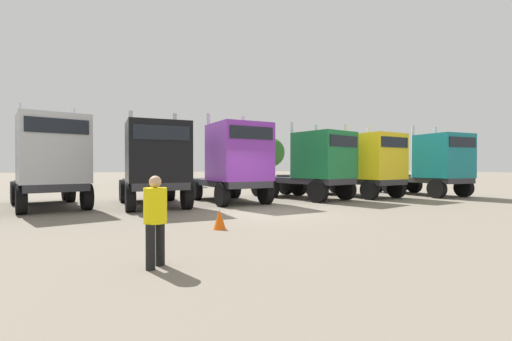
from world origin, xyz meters
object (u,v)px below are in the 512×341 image
Objects in this scene: visitor_in_hivis at (155,215)px; semi_truck_silver at (51,161)px; semi_truck_black at (155,164)px; semi_truck_purple at (234,162)px; semi_truck_yellow at (367,165)px; semi_truck_teal at (434,164)px; semi_truck_green at (315,164)px; traffic_cone_near at (220,219)px.

semi_truck_silver is at bearing -31.22° from visitor_in_hivis.
semi_truck_silver is at bearing -106.34° from semi_truck_black.
semi_truck_purple is (7.75, -0.52, -0.01)m from semi_truck_silver.
semi_truck_black reaches higher than semi_truck_yellow.
semi_truck_teal is at bearing 86.25° from semi_truck_black.
semi_truck_purple is 0.97× the size of semi_truck_green.
semi_truck_teal reaches higher than visitor_in_hivis.
traffic_cone_near is at bearing -64.32° from semi_truck_green.
semi_truck_yellow is at bearing 89.96° from semi_truck_black.
visitor_in_hivis is at bearing -32.66° from semi_truck_purple.
semi_truck_teal reaches higher than traffic_cone_near.
semi_truck_yellow is at bearing -102.66° from semi_truck_teal.
semi_truck_teal is 10.59× the size of traffic_cone_near.
semi_truck_yellow is at bearing -101.44° from visitor_in_hivis.
semi_truck_black is at bearing 102.02° from traffic_cone_near.
semi_truck_green is at bearing 43.11° from traffic_cone_near.
visitor_in_hivis is at bearing -7.95° from semi_truck_black.
semi_truck_teal is at bearing 70.57° from semi_truck_silver.
visitor_in_hivis reaches higher than traffic_cone_near.
semi_truck_purple is at bearing 92.90° from semi_truck_black.
semi_truck_silver reaches higher than semi_truck_yellow.
visitor_in_hivis is at bearing -61.68° from semi_truck_yellow.
semi_truck_yellow is (15.78, -0.23, -0.14)m from semi_truck_silver.
semi_truck_black is at bearing -103.58° from semi_truck_green.
visitor_in_hivis is at bearing -60.27° from semi_truck_green.
semi_truck_black is 11.74m from semi_truck_yellow.
visitor_in_hivis is (-8.95, -9.65, -0.95)m from semi_truck_green.
semi_truck_yellow reaches higher than visitor_in_hivis.
traffic_cone_near is at bearing 8.54° from semi_truck_black.
traffic_cone_near is (-6.97, -6.52, -1.60)m from semi_truck_green.
semi_truck_silver is 15.78m from semi_truck_yellow.
traffic_cone_near is at bearing -28.58° from semi_truck_purple.
semi_truck_silver reaches higher than semi_truck_black.
semi_truck_teal reaches higher than semi_truck_green.
visitor_in_hivis is 3.76m from traffic_cone_near.
visitor_in_hivis is at bearing 1.91° from semi_truck_silver.
semi_truck_teal is at bearing 21.83° from traffic_cone_near.
semi_truck_silver is at bearing -95.18° from semi_truck_teal.
semi_truck_purple is 0.95× the size of semi_truck_yellow.
semi_truck_yellow is at bearing 72.62° from semi_truck_silver.
semi_truck_silver is 8.88m from traffic_cone_near.
semi_truck_green is (8.24, 0.55, 0.02)m from semi_truck_black.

